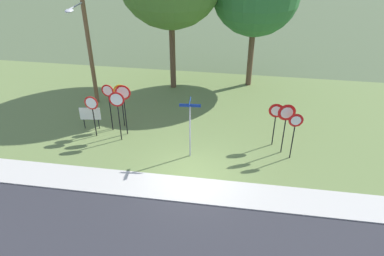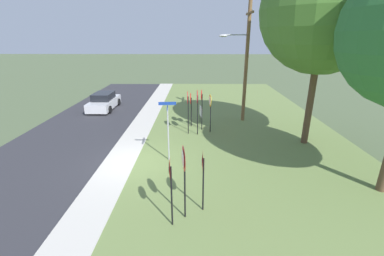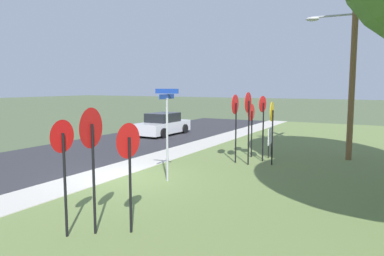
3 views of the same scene
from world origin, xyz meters
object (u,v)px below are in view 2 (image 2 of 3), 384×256
(stop_sign_near_right, at_px, (191,103))
(parked_hatchback_near, at_px, (104,102))
(stop_sign_far_left, at_px, (197,102))
(yield_sign_near_left, at_px, (184,165))
(stop_sign_far_right, at_px, (202,101))
(notice_board, at_px, (201,112))
(utility_pole, at_px, (245,58))
(stop_sign_near_left, at_px, (210,105))
(yield_sign_far_left, at_px, (203,167))
(street_name_post, at_px, (168,126))
(stop_sign_far_center, at_px, (188,103))
(oak_tree_left, at_px, (325,10))
(yield_sign_near_right, at_px, (170,177))

(stop_sign_near_right, height_order, parked_hatchback_near, stop_sign_near_right)
(stop_sign_far_left, relative_size, yield_sign_near_left, 1.07)
(stop_sign_far_right, height_order, notice_board, stop_sign_far_right)
(stop_sign_near_right, bearing_deg, utility_pole, 114.07)
(stop_sign_near_left, xyz_separation_m, stop_sign_far_left, (0.42, -0.81, 0.28))
(yield_sign_far_left, distance_m, street_name_post, 4.20)
(stop_sign_far_center, bearing_deg, stop_sign_far_left, 74.41)
(stop_sign_near_right, xyz_separation_m, stop_sign_far_center, (1.40, -0.16, 0.32))
(utility_pole, xyz_separation_m, notice_board, (0.90, -2.93, -3.60))
(stop_sign_near_right, bearing_deg, stop_sign_near_left, 50.48)
(stop_sign_far_center, height_order, street_name_post, street_name_post)
(stop_sign_near_left, relative_size, stop_sign_far_center, 0.90)
(stop_sign_far_center, distance_m, oak_tree_left, 8.55)
(notice_board, height_order, parked_hatchback_near, parked_hatchback_near)
(stop_sign_far_left, xyz_separation_m, street_name_post, (3.56, -1.41, -0.30))
(oak_tree_left, bearing_deg, stop_sign_far_left, -101.26)
(stop_sign_near_right, bearing_deg, parked_hatchback_near, -118.26)
(yield_sign_far_left, bearing_deg, stop_sign_far_center, -172.35)
(oak_tree_left, bearing_deg, utility_pole, -144.49)
(utility_pole, xyz_separation_m, oak_tree_left, (4.18, 2.99, 2.59))
(stop_sign_far_center, relative_size, yield_sign_near_right, 1.13)
(stop_sign_far_left, distance_m, street_name_post, 3.84)
(yield_sign_near_left, distance_m, street_name_post, 4.42)
(stop_sign_far_right, distance_m, notice_board, 1.57)
(stop_sign_near_left, relative_size, yield_sign_near_right, 1.02)
(utility_pole, bearing_deg, stop_sign_far_right, -54.92)
(yield_sign_near_left, bearing_deg, utility_pole, 150.69)
(stop_sign_far_right, distance_m, yield_sign_far_left, 8.37)
(stop_sign_far_center, bearing_deg, street_name_post, -15.45)
(stop_sign_far_left, distance_m, oak_tree_left, 8.03)
(stop_sign_near_left, distance_m, yield_sign_near_right, 8.85)
(stop_sign_far_center, height_order, utility_pole, utility_pole)
(stop_sign_near_left, xyz_separation_m, notice_board, (-1.62, -0.53, -0.95))
(stop_sign_far_right, distance_m, oak_tree_left, 8.10)
(utility_pole, bearing_deg, stop_sign_far_center, -53.37)
(utility_pole, bearing_deg, oak_tree_left, 35.51)
(yield_sign_near_left, height_order, parked_hatchback_near, yield_sign_near_left)
(yield_sign_far_left, height_order, parked_hatchback_near, yield_sign_far_left)
(stop_sign_far_right, relative_size, yield_sign_near_right, 1.11)
(stop_sign_far_center, bearing_deg, yield_sign_near_left, -2.05)
(notice_board, bearing_deg, utility_pole, 99.27)
(utility_pole, height_order, parked_hatchback_near, utility_pole)
(notice_board, distance_m, parked_hatchback_near, 9.00)
(stop_sign_far_center, bearing_deg, stop_sign_near_right, 170.57)
(yield_sign_far_left, height_order, notice_board, yield_sign_far_left)
(stop_sign_far_left, height_order, stop_sign_far_center, stop_sign_far_left)
(utility_pole, bearing_deg, street_name_post, -35.35)
(stop_sign_far_center, distance_m, utility_pole, 5.32)
(stop_sign_near_right, height_order, stop_sign_far_right, stop_sign_far_right)
(stop_sign_near_right, relative_size, street_name_post, 0.78)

